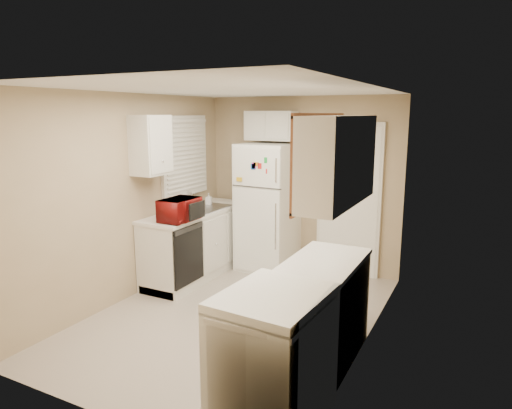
% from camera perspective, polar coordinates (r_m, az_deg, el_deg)
% --- Properties ---
extents(floor, '(3.80, 3.80, 0.00)m').
position_cam_1_polar(floor, '(5.12, -2.61, -13.72)').
color(floor, '#C1B3A4').
rests_on(floor, ground).
extents(ceiling, '(3.80, 3.80, 0.00)m').
position_cam_1_polar(ceiling, '(4.65, -2.89, 14.17)').
color(ceiling, white).
rests_on(ceiling, floor).
extents(wall_left, '(3.80, 3.80, 0.00)m').
position_cam_1_polar(wall_left, '(5.56, -15.38, 0.89)').
color(wall_left, tan).
rests_on(wall_left, floor).
extents(wall_right, '(3.80, 3.80, 0.00)m').
position_cam_1_polar(wall_right, '(4.24, 13.93, -2.20)').
color(wall_right, tan).
rests_on(wall_right, floor).
extents(wall_back, '(2.80, 2.80, 0.00)m').
position_cam_1_polar(wall_back, '(6.44, 5.67, 2.62)').
color(wall_back, tan).
rests_on(wall_back, floor).
extents(wall_front, '(2.80, 2.80, 0.00)m').
position_cam_1_polar(wall_front, '(3.28, -19.49, -6.48)').
color(wall_front, tan).
rests_on(wall_front, floor).
extents(left_counter, '(0.60, 1.80, 0.90)m').
position_cam_1_polar(left_counter, '(6.23, -7.39, -4.77)').
color(left_counter, silver).
rests_on(left_counter, floor).
extents(dishwasher, '(0.03, 0.58, 0.72)m').
position_cam_1_polar(dishwasher, '(5.59, -8.41, -6.26)').
color(dishwasher, black).
rests_on(dishwasher, floor).
extents(sink, '(0.54, 0.74, 0.16)m').
position_cam_1_polar(sink, '(6.25, -6.71, -0.83)').
color(sink, gray).
rests_on(sink, left_counter).
extents(microwave, '(0.49, 0.27, 0.33)m').
position_cam_1_polar(microwave, '(5.53, -9.53, -0.51)').
color(microwave, maroon).
rests_on(microwave, left_counter).
extents(soap_bottle, '(0.09, 0.10, 0.17)m').
position_cam_1_polar(soap_bottle, '(6.45, -5.94, 0.83)').
color(soap_bottle, white).
rests_on(soap_bottle, left_counter).
extents(window_blinds, '(0.10, 0.98, 1.08)m').
position_cam_1_polar(window_blinds, '(6.29, -8.85, 6.01)').
color(window_blinds, silver).
rests_on(window_blinds, wall_left).
extents(upper_cabinet_left, '(0.30, 0.45, 0.70)m').
position_cam_1_polar(upper_cabinet_left, '(5.55, -13.02, 7.24)').
color(upper_cabinet_left, silver).
rests_on(upper_cabinet_left, wall_left).
extents(refrigerator, '(0.76, 0.74, 1.77)m').
position_cam_1_polar(refrigerator, '(6.35, 1.53, -0.34)').
color(refrigerator, white).
rests_on(refrigerator, floor).
extents(cabinet_over_fridge, '(0.70, 0.30, 0.40)m').
position_cam_1_polar(cabinet_over_fridge, '(6.38, 1.92, 9.81)').
color(cabinet_over_fridge, silver).
rests_on(cabinet_over_fridge, wall_back).
extents(interior_door, '(0.86, 0.06, 2.08)m').
position_cam_1_polar(interior_door, '(6.21, 11.52, 0.44)').
color(interior_door, white).
rests_on(interior_door, floor).
extents(right_counter, '(0.60, 2.00, 0.90)m').
position_cam_1_polar(right_counter, '(3.85, 6.03, -15.23)').
color(right_counter, silver).
rests_on(right_counter, floor).
extents(stove, '(0.71, 0.85, 0.98)m').
position_cam_1_polar(stove, '(3.36, 2.13, -18.64)').
color(stove, white).
rests_on(stove, floor).
extents(upper_cabinet_right, '(0.30, 1.20, 0.70)m').
position_cam_1_polar(upper_cabinet_right, '(3.70, 10.32, 5.44)').
color(upper_cabinet_right, silver).
rests_on(upper_cabinet_right, wall_right).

